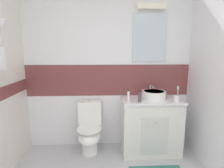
# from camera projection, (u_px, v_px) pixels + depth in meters

# --- Properties ---
(wall_back_tiled) EXTENTS (3.20, 0.20, 2.50)m
(wall_back_tiled) POSITION_uv_depth(u_px,v_px,m) (109.00, 70.00, 2.85)
(wall_back_tiled) COLOR white
(wall_back_tiled) RESTS_ON ground_plane
(vanity_cabinet) EXTENTS (0.89, 0.52, 0.85)m
(vanity_cabinet) POSITION_uv_depth(u_px,v_px,m) (150.00, 125.00, 2.74)
(vanity_cabinet) COLOR silver
(vanity_cabinet) RESTS_ON ground_plane
(sink_basin) EXTENTS (0.36, 0.41, 0.18)m
(sink_basin) POSITION_uv_depth(u_px,v_px,m) (154.00, 95.00, 2.67)
(sink_basin) COLOR white
(sink_basin) RESTS_ON vanity_cabinet
(toilet) EXTENTS (0.37, 0.50, 0.81)m
(toilet) POSITION_uv_depth(u_px,v_px,m) (90.00, 130.00, 2.72)
(toilet) COLOR white
(toilet) RESTS_ON ground_plane
(toothbrush_cup) EXTENTS (0.08, 0.08, 0.23)m
(toothbrush_cup) POSITION_uv_depth(u_px,v_px,m) (177.00, 98.00, 2.50)
(toothbrush_cup) COLOR white
(toothbrush_cup) RESTS_ON vanity_cabinet
(soap_dispenser) EXTENTS (0.05, 0.05, 0.18)m
(soap_dispenser) POSITION_uv_depth(u_px,v_px,m) (140.00, 97.00, 2.49)
(soap_dispenser) COLOR #4C4C51
(soap_dispenser) RESTS_ON vanity_cabinet
(toothpaste_tube_upright) EXTENTS (0.03, 0.03, 0.18)m
(toothpaste_tube_upright) POSITION_uv_depth(u_px,v_px,m) (128.00, 96.00, 2.48)
(toothpaste_tube_upright) COLOR white
(toothpaste_tube_upright) RESTS_ON vanity_cabinet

